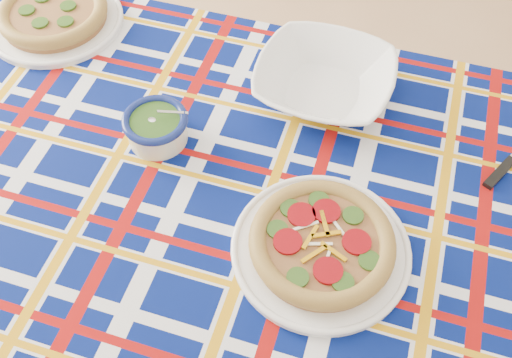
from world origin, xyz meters
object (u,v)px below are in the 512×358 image
at_px(dining_table, 223,227).
at_px(pesto_bowl, 156,126).
at_px(main_focaccia_plate, 322,243).
at_px(serving_bowl, 324,81).

distance_m(dining_table, pesto_bowl, 0.24).
bearing_deg(pesto_bowl, main_focaccia_plate, -16.87).
height_order(dining_table, pesto_bowl, pesto_bowl).
distance_m(main_focaccia_plate, pesto_bowl, 0.40).
xyz_separation_m(dining_table, pesto_bowl, (-0.18, 0.10, 0.12)).
bearing_deg(dining_table, serving_bowl, 71.51).
height_order(dining_table, serving_bowl, serving_bowl).
distance_m(dining_table, main_focaccia_plate, 0.23).
bearing_deg(pesto_bowl, dining_table, -27.47).
xyz_separation_m(main_focaccia_plate, serving_bowl, (-0.12, 0.36, 0.00)).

